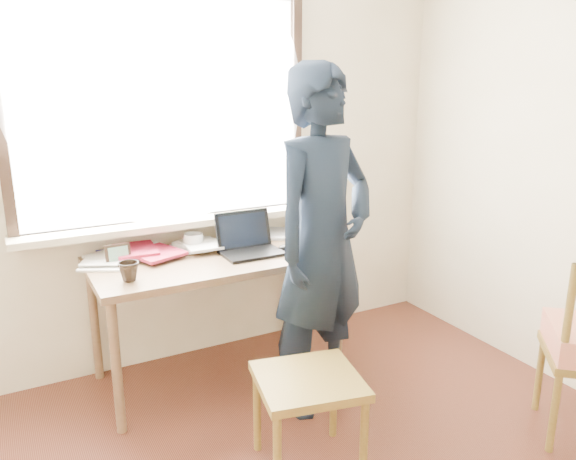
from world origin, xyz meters
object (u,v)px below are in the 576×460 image
mug_white (194,241)px  mug_dark (129,271)px  desk (216,268)px  person (322,243)px  laptop (248,243)px  work_chair (308,391)px

mug_white → mug_dark: 0.61m
desk → person: 0.71m
laptop → person: 0.55m
desk → laptop: laptop is taller
mug_white → mug_dark: mug_dark is taller
mug_white → person: person is taller
laptop → person: bearing=-67.5°
mug_dark → person: size_ratio=0.06×
laptop → mug_white: laptop is taller
mug_dark → work_chair: 1.10m
mug_white → person: bearing=-56.9°
desk → work_chair: size_ratio=2.66×
desk → person: bearing=-52.8°
laptop → mug_white: (-0.27, 0.22, -0.01)m
work_chair → mug_white: bearing=95.7°
mug_dark → person: bearing=-20.3°
laptop → work_chair: (-0.15, -0.97, -0.43)m
mug_white → desk: bearing=-70.3°
work_chair → person: person is taller
work_chair → person: (0.35, 0.47, 0.54)m
laptop → mug_dark: bearing=-168.4°
person → laptop: bearing=96.5°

